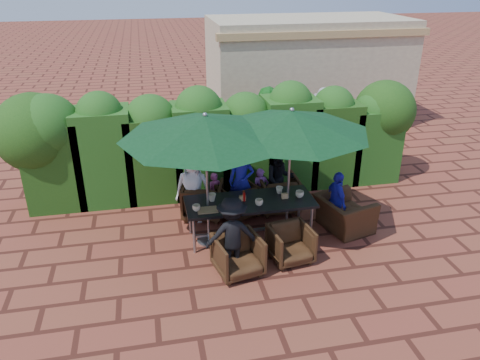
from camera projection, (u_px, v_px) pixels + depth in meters
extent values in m
plane|color=brown|center=(245.00, 243.00, 8.59)|extent=(80.00, 80.00, 0.00)
cube|color=black|center=(250.00, 202.00, 8.52)|extent=(2.35, 0.90, 0.05)
cube|color=gray|center=(250.00, 230.00, 8.77)|extent=(2.15, 0.05, 0.05)
cylinder|color=gray|center=(194.00, 236.00, 8.17)|extent=(0.05, 0.05, 0.70)
cylinder|color=gray|center=(190.00, 216.00, 8.79)|extent=(0.05, 0.05, 0.70)
cylinder|color=gray|center=(311.00, 223.00, 8.56)|extent=(0.05, 0.05, 0.70)
cylinder|color=gray|center=(299.00, 206.00, 9.18)|extent=(0.05, 0.05, 0.70)
cylinder|color=gray|center=(209.00, 240.00, 8.66)|extent=(0.44, 0.44, 0.03)
cylinder|color=gray|center=(207.00, 182.00, 8.17)|extent=(0.04, 0.04, 2.40)
cone|color=black|center=(205.00, 127.00, 7.74)|extent=(2.92, 2.92, 0.38)
sphere|color=gray|center=(205.00, 115.00, 7.65)|extent=(0.08, 0.08, 0.08)
cylinder|color=gray|center=(286.00, 232.00, 8.93)|extent=(0.44, 0.44, 0.03)
cylinder|color=gray|center=(289.00, 175.00, 8.43)|extent=(0.04, 0.04, 2.40)
cone|color=black|center=(291.00, 121.00, 8.00)|extent=(2.77, 2.77, 0.38)
sphere|color=gray|center=(292.00, 110.00, 7.92)|extent=(0.08, 0.08, 0.08)
imported|color=black|center=(203.00, 198.00, 9.37)|extent=(0.94, 0.91, 0.80)
imported|color=black|center=(238.00, 199.00, 9.41)|extent=(0.91, 0.89, 0.73)
imported|color=black|center=(278.00, 192.00, 9.62)|extent=(0.80, 0.76, 0.81)
imported|color=black|center=(238.00, 253.00, 7.64)|extent=(0.85, 0.81, 0.74)
imported|color=black|center=(291.00, 242.00, 7.98)|extent=(0.76, 0.72, 0.70)
imported|color=black|center=(345.00, 209.00, 8.90)|extent=(0.88, 1.13, 0.87)
imported|color=white|center=(193.00, 187.00, 9.14)|extent=(0.77, 0.59, 1.39)
imported|color=#2321B5|center=(241.00, 181.00, 9.38)|extent=(0.61, 0.55, 1.40)
imported|color=black|center=(279.00, 179.00, 9.63)|extent=(0.64, 0.42, 1.28)
imported|color=black|center=(232.00, 234.00, 7.60)|extent=(0.87, 0.43, 1.33)
imported|color=#2321B5|center=(336.00, 201.00, 8.86)|extent=(0.39, 0.71, 1.17)
imported|color=#E450A1|center=(215.00, 193.00, 9.51)|extent=(0.37, 0.33, 0.86)
imported|color=#A651B0|center=(261.00, 190.00, 9.60)|extent=(0.33, 0.27, 0.91)
imported|color=green|center=(267.00, 122.00, 12.14)|extent=(1.85, 1.35, 1.88)
imported|color=#E450A1|center=(293.00, 122.00, 12.48)|extent=(0.81, 0.51, 1.65)
imported|color=#94949C|center=(324.00, 119.00, 12.62)|extent=(1.19, 1.05, 1.72)
imported|color=beige|center=(196.00, 208.00, 8.14)|extent=(0.14, 0.14, 0.11)
imported|color=beige|center=(212.00, 197.00, 8.47)|extent=(0.15, 0.15, 0.14)
imported|color=beige|center=(259.00, 202.00, 8.32)|extent=(0.15, 0.15, 0.12)
imported|color=beige|center=(279.00, 190.00, 8.76)|extent=(0.13, 0.13, 0.13)
imported|color=beige|center=(300.00, 194.00, 8.61)|extent=(0.16, 0.16, 0.13)
cylinder|color=#B20C0A|center=(244.00, 197.00, 8.46)|extent=(0.04, 0.04, 0.17)
cylinder|color=#4C230C|center=(244.00, 195.00, 8.54)|extent=(0.04, 0.04, 0.17)
cube|color=#967449|center=(207.00, 210.00, 8.16)|extent=(0.35, 0.25, 0.02)
cube|color=#DCAE71|center=(243.00, 198.00, 8.49)|extent=(0.12, 0.06, 0.10)
cube|color=#DCAE71|center=(285.00, 196.00, 8.57)|extent=(0.12, 0.06, 0.10)
cube|color=#13390F|center=(55.00, 164.00, 9.61)|extent=(1.15, 0.95, 1.86)
sphere|color=#13390F|center=(48.00, 126.00, 9.26)|extent=(1.27, 1.27, 1.27)
cube|color=#13390F|center=(105.00, 157.00, 9.75)|extent=(1.15, 0.95, 2.03)
sphere|color=#13390F|center=(99.00, 114.00, 9.37)|extent=(0.94, 0.94, 0.94)
cube|color=#13390F|center=(154.00, 157.00, 9.98)|extent=(1.15, 0.95, 1.84)
sphere|color=#13390F|center=(151.00, 120.00, 9.63)|extent=(1.07, 1.07, 1.07)
cube|color=#13390F|center=(200.00, 150.00, 10.12)|extent=(1.15, 0.95, 2.01)
sphere|color=#13390F|center=(199.00, 109.00, 9.74)|extent=(1.00, 1.00, 1.00)
cube|color=#13390F|center=(245.00, 151.00, 10.35)|extent=(1.15, 0.95, 1.80)
sphere|color=#13390F|center=(245.00, 116.00, 10.01)|extent=(1.04, 1.04, 1.04)
cube|color=#13390F|center=(289.00, 143.00, 10.48)|extent=(1.15, 0.95, 2.05)
sphere|color=#13390F|center=(291.00, 102.00, 10.09)|extent=(0.94, 0.94, 0.94)
cube|color=#13390F|center=(330.00, 143.00, 10.70)|extent=(1.15, 0.95, 1.89)
sphere|color=#13390F|center=(334.00, 107.00, 10.34)|extent=(0.93, 0.93, 0.93)
cube|color=#13390F|center=(371.00, 144.00, 10.92)|extent=(1.15, 0.95, 1.71)
sphere|color=#13390F|center=(374.00, 112.00, 10.60)|extent=(0.96, 0.96, 0.96)
sphere|color=#13390F|center=(35.00, 132.00, 9.36)|extent=(1.60, 1.60, 1.60)
sphere|color=#13390F|center=(384.00, 111.00, 10.75)|extent=(1.40, 1.40, 1.40)
cube|color=beige|center=(306.00, 71.00, 14.78)|extent=(6.00, 3.00, 3.20)
cube|color=#DCAE71|center=(326.00, 34.00, 12.95)|extent=(6.20, 0.25, 0.20)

